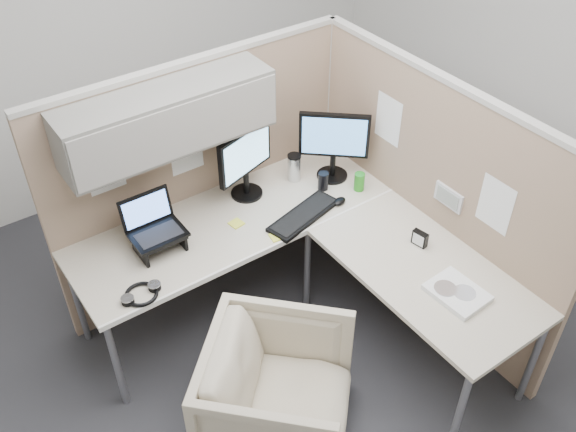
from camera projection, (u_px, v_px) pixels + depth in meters
ground at (298, 346)px, 4.03m from camera, size 4.50×4.50×0.00m
partition_back at (187, 152)px, 3.76m from camera, size 2.00×0.36×1.63m
partition_right at (426, 199)px, 3.87m from camera, size 0.07×2.03×1.63m
desk at (304, 247)px, 3.73m from camera, size 2.00×1.98×0.73m
office_chair at (277, 389)px, 3.35m from camera, size 1.00×1.00×0.75m
monitor_left at (245, 158)px, 3.87m from camera, size 0.43×0.20×0.47m
monitor_right at (334, 141)px, 4.02m from camera, size 0.35×0.32×0.47m
laptop_station at (156, 231)px, 3.59m from camera, size 0.30×0.26×0.31m
keyboard at (303, 215)px, 3.86m from camera, size 0.53×0.28×0.02m
mouse at (339, 201)px, 3.96m from camera, size 0.11×0.08×0.03m
travel_mug at (294, 167)px, 4.11m from camera, size 0.09×0.09×0.19m
soda_can_green at (359, 182)px, 4.05m from camera, size 0.07×0.07×0.12m
soda_can_silver at (323, 181)px, 4.05m from camera, size 0.07×0.07×0.12m
sticky_note_d at (236, 223)px, 3.82m from camera, size 0.09×0.09×0.01m
sticky_note_b at (277, 236)px, 3.73m from camera, size 0.09×0.09×0.01m
headphones at (141, 294)px, 3.37m from camera, size 0.23×0.19×0.03m
paper_stack at (457, 293)px, 3.37m from camera, size 0.25×0.31×0.03m
desk_clock at (420, 239)px, 3.65m from camera, size 0.05×0.10×0.09m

